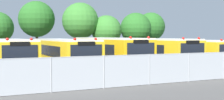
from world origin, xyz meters
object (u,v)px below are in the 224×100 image
(traffic_cone, at_px, (127,79))
(tree_7, at_px, (151,26))
(school_bus_2, at_px, (63,54))
(school_bus_1, at_px, (11,55))
(tree_4, at_px, (79,21))
(tree_6, at_px, (136,28))
(school_bus_3, at_px, (109,52))
(school_bus_4, at_px, (148,51))
(tree_5, at_px, (106,30))
(school_bus_5, at_px, (183,51))
(tree_3, at_px, (37,19))

(traffic_cone, bearing_deg, tree_7, 54.35)
(school_bus_2, distance_m, tree_7, 19.22)
(school_bus_1, height_order, tree_4, tree_4)
(school_bus_2, distance_m, tree_6, 14.86)
(school_bus_3, distance_m, school_bus_4, 3.77)
(school_bus_2, height_order, tree_5, tree_5)
(school_bus_5, relative_size, tree_6, 2.05)
(school_bus_5, relative_size, tree_4, 1.76)
(school_bus_4, xyz_separation_m, tree_4, (-3.17, 9.25, 3.04))
(tree_7, bearing_deg, traffic_cone, -125.65)
(tree_3, bearing_deg, school_bus_4, -57.23)
(school_bus_5, xyz_separation_m, tree_6, (0.14, 9.20, 2.33))
(school_bus_4, bearing_deg, school_bus_2, 0.29)
(school_bus_3, bearing_deg, tree_4, -93.12)
(tree_7, bearing_deg, tree_5, -160.78)
(school_bus_4, relative_size, tree_4, 1.82)
(school_bus_2, bearing_deg, tree_5, -130.49)
(tree_4, xyz_separation_m, traffic_cone, (-2.44, -16.13, -4.22))
(tree_4, relative_size, traffic_cone, 13.61)
(school_bus_1, distance_m, school_bus_5, 15.02)
(tree_3, xyz_separation_m, tree_7, (14.92, -0.15, -0.60))
(tree_3, distance_m, traffic_cone, 19.03)
(tree_4, bearing_deg, school_bus_4, -71.07)
(school_bus_4, bearing_deg, school_bus_3, 0.18)
(school_bus_1, distance_m, tree_5, 14.24)
(school_bus_5, xyz_separation_m, tree_5, (-3.84, 8.88, 2.04))
(school_bus_4, height_order, tree_4, tree_4)
(tree_6, height_order, traffic_cone, tree_6)
(tree_3, bearing_deg, school_bus_2, -90.84)
(school_bus_4, distance_m, traffic_cone, 8.96)
(tree_6, bearing_deg, school_bus_2, -140.94)
(school_bus_3, bearing_deg, traffic_cone, 75.39)
(school_bus_1, relative_size, school_bus_3, 0.88)
(school_bus_4, relative_size, tree_5, 2.30)
(school_bus_4, height_order, tree_3, tree_3)
(school_bus_1, xyz_separation_m, tree_4, (8.19, 9.13, 3.06))
(tree_4, bearing_deg, tree_3, 151.70)
(school_bus_1, xyz_separation_m, traffic_cone, (5.75, -7.00, -1.16))
(school_bus_1, bearing_deg, school_bus_5, 178.25)
(tree_7, height_order, traffic_cone, tree_7)
(tree_4, bearing_deg, school_bus_5, -54.05)
(school_bus_2, xyz_separation_m, school_bus_3, (3.83, 0.12, 0.05))
(school_bus_4, distance_m, tree_4, 10.24)
(tree_6, relative_size, traffic_cone, 11.68)
(tree_6, relative_size, tree_7, 0.95)
(school_bus_5, relative_size, tree_5, 2.23)
(school_bus_5, height_order, traffic_cone, school_bus_5)
(school_bus_3, bearing_deg, tree_7, -133.88)
(school_bus_3, relative_size, school_bus_5, 0.95)
(tree_3, bearing_deg, tree_4, -28.30)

